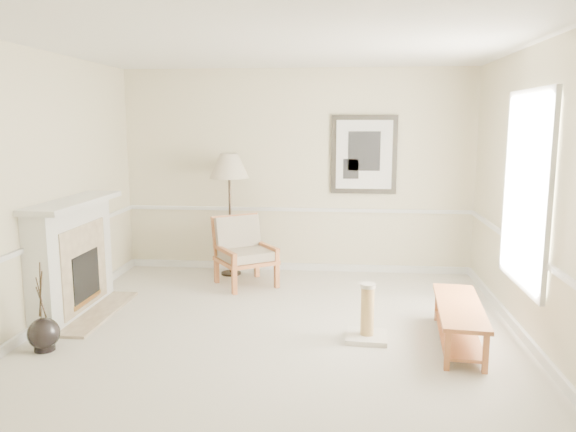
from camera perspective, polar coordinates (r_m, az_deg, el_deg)
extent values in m
plane|color=silver|center=(5.73, -1.46, -12.57)|extent=(5.50, 5.50, 0.00)
cube|color=beige|center=(8.07, 0.90, 4.54)|extent=(5.00, 0.04, 2.90)
cube|color=beige|center=(2.69, -8.84, -5.80)|extent=(5.00, 0.04, 2.90)
cube|color=beige|center=(6.18, -25.21, 2.08)|extent=(0.04, 5.50, 2.90)
cube|color=beige|center=(5.62, 24.68, 1.45)|extent=(0.04, 5.50, 2.90)
cube|color=white|center=(5.36, -1.60, 17.53)|extent=(5.00, 5.50, 0.04)
cube|color=white|center=(8.29, 0.87, -5.16)|extent=(4.95, 0.04, 0.10)
cube|color=white|center=(8.12, 0.88, 0.65)|extent=(4.95, 0.04, 0.05)
cube|color=white|center=(5.98, 23.12, 2.48)|extent=(0.03, 1.20, 1.80)
cube|color=white|center=(5.98, 23.03, 2.48)|extent=(0.05, 1.34, 1.94)
cube|color=black|center=(8.00, 7.73, 6.20)|extent=(0.92, 0.04, 1.10)
cube|color=white|center=(7.98, 7.73, 6.19)|extent=(0.78, 0.01, 0.96)
cube|color=black|center=(7.97, 7.74, 6.55)|extent=(0.45, 0.01, 0.55)
cube|color=white|center=(6.77, -21.11, -4.17)|extent=(0.28, 1.50, 1.25)
cube|color=white|center=(6.63, -21.06, 1.32)|extent=(0.46, 1.64, 0.06)
cube|color=#C6B28E|center=(6.73, -19.96, -4.85)|extent=(0.02, 1.05, 0.95)
cube|color=black|center=(6.75, -19.82, -5.93)|extent=(0.02, 0.62, 0.58)
cube|color=#B27C3B|center=(6.82, -19.66, -8.04)|extent=(0.01, 0.66, 0.05)
cube|color=#C6B28E|center=(6.87, -19.59, -9.19)|extent=(0.60, 1.50, 0.03)
sphere|color=black|center=(5.92, -23.57, -10.88)|extent=(0.30, 0.30, 0.30)
cylinder|color=black|center=(5.97, -23.49, -12.03)|extent=(0.19, 0.19, 0.09)
cylinder|color=black|center=(5.80, -23.83, -7.27)|extent=(0.11, 0.08, 0.47)
cylinder|color=black|center=(5.81, -23.80, -7.62)|extent=(0.13, 0.10, 0.38)
cylinder|color=black|center=(5.79, -23.85, -6.92)|extent=(0.06, 0.05, 0.55)
cube|color=#AD5D37|center=(7.14, -5.48, -6.52)|extent=(0.08, 0.08, 0.37)
cube|color=#AD5D37|center=(7.68, -7.27, -5.40)|extent=(0.08, 0.08, 0.37)
cube|color=#AD5D37|center=(7.39, -1.15, -5.92)|extent=(0.08, 0.08, 0.37)
cube|color=#AD5D37|center=(7.91, -3.19, -4.89)|extent=(0.08, 0.08, 0.37)
cube|color=#AD5D37|center=(7.48, -4.29, -4.51)|extent=(0.95, 0.95, 0.05)
cube|color=#AD5D37|center=(7.69, -5.28, -1.83)|extent=(0.65, 0.52, 0.53)
cube|color=#AD5D37|center=(7.33, -6.45, -3.52)|extent=(0.43, 0.60, 0.05)
cube|color=#AD5D37|center=(7.57, -2.22, -3.04)|extent=(0.43, 0.60, 0.05)
cube|color=beige|center=(7.46, -4.29, -3.86)|extent=(0.87, 0.87, 0.12)
cube|color=beige|center=(7.64, -5.10, -1.77)|extent=(0.62, 0.51, 0.48)
cylinder|color=black|center=(8.11, -5.81, -5.80)|extent=(0.28, 0.28, 0.03)
cylinder|color=black|center=(7.94, -5.90, -0.31)|extent=(0.04, 0.04, 1.55)
cone|color=beige|center=(7.85, -6.00, 5.11)|extent=(0.65, 0.65, 0.34)
cube|color=#AD5D37|center=(5.78, 17.04, -8.78)|extent=(0.55, 1.44, 0.04)
cube|color=#AD5D37|center=(5.87, 16.90, -11.38)|extent=(0.48, 1.33, 0.03)
cube|color=#AD5D37|center=(5.23, 15.88, -13.02)|extent=(0.05, 0.05, 0.36)
cube|color=#AD5D37|center=(5.27, 19.44, -13.04)|extent=(0.05, 0.05, 0.36)
cube|color=#AD5D37|center=(6.43, 14.92, -8.67)|extent=(0.05, 0.05, 0.36)
cube|color=#AD5D37|center=(6.47, 17.79, -8.72)|extent=(0.05, 0.05, 0.36)
cube|color=white|center=(5.81, 8.00, -12.06)|extent=(0.43, 0.43, 0.05)
cylinder|color=#DAB370|center=(5.72, 8.06, -9.55)|extent=(0.13, 0.13, 0.49)
cylinder|color=white|center=(5.64, 8.13, -7.01)|extent=(0.15, 0.15, 0.04)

